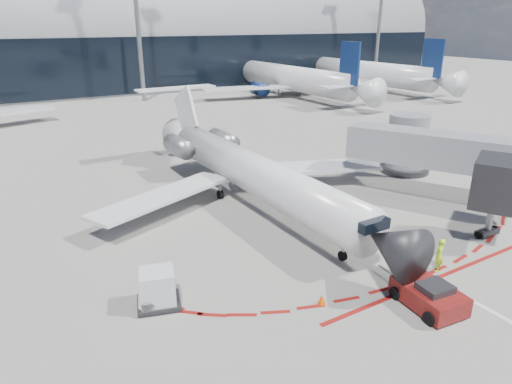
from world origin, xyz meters
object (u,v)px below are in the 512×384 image
uld_container (158,289)px  regional_jet (247,169)px  ramp_worker (439,255)px  pushback_tug (429,295)px

uld_container → regional_jet: bearing=59.5°
ramp_worker → regional_jet: bearing=-110.2°
ramp_worker → uld_container: bearing=-52.9°
pushback_tug → ramp_worker: 3.47m
pushback_tug → regional_jet: bearing=97.8°
pushback_tug → uld_container: bearing=154.8°
ramp_worker → uld_container: 13.80m
regional_jet → uld_container: bearing=-137.2°
pushback_tug → ramp_worker: (2.93, 1.83, 0.32)m
regional_jet → pushback_tug: (0.47, -15.15, -1.75)m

